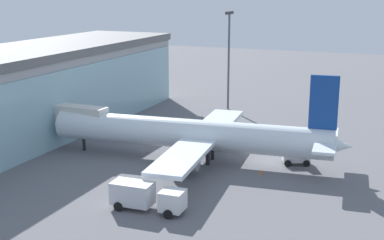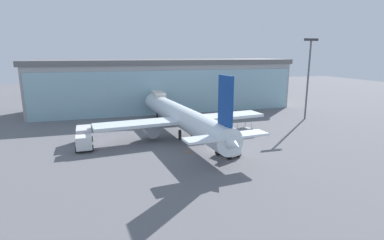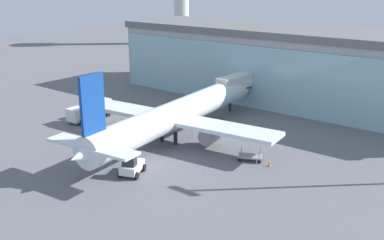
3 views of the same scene
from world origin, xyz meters
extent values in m
plane|color=slate|center=(0.00, 0.00, 0.00)|extent=(240.00, 240.00, 0.00)
cube|color=#A0A0A0|center=(0.00, 35.79, 5.64)|extent=(62.75, 16.44, 11.27)
cube|color=#91BBC7|center=(0.07, 27.67, 5.07)|extent=(61.37, 0.80, 10.15)
cube|color=slate|center=(0.00, 35.79, 11.87)|extent=(64.00, 16.77, 1.20)
cube|color=silver|center=(-3.70, 27.01, 4.62)|extent=(2.50, 13.08, 2.40)
cube|color=#194799|center=(-3.70, 27.01, 3.57)|extent=(2.55, 13.08, 0.30)
cylinder|color=#4C4C51|center=(-3.58, 31.89, 1.71)|extent=(0.70, 0.70, 3.42)
cylinder|color=#59595E|center=(26.69, 14.30, 8.25)|extent=(0.36, 0.36, 16.49)
cube|color=#333338|center=(26.69, 14.30, 16.74)|extent=(3.20, 0.40, 0.50)
cylinder|color=white|center=(-2.58, 9.22, 3.42)|extent=(7.44, 35.10, 3.64)
cone|color=white|center=(-4.49, 26.57, 3.42)|extent=(3.95, 3.38, 3.64)
cone|color=white|center=(-0.68, -8.13, 3.42)|extent=(3.69, 4.33, 3.28)
cube|color=white|center=(-2.39, 7.49, 3.06)|extent=(29.58, 7.38, 0.50)
cube|color=white|center=(-0.79, -7.13, 3.97)|extent=(11.20, 3.59, 0.30)
cube|color=navy|center=(-0.84, -6.63, 8.32)|extent=(0.71, 3.22, 6.17)
cylinder|color=gray|center=(-7.98, 7.38, 1.71)|extent=(2.44, 3.41, 2.10)
cylinder|color=gray|center=(3.08, 8.59, 1.71)|extent=(2.44, 3.41, 2.10)
cylinder|color=black|center=(-3.37, 6.38, 0.80)|extent=(0.50, 0.50, 1.60)
cylinder|color=black|center=(-1.20, 6.61, 0.80)|extent=(0.50, 0.50, 1.60)
cylinder|color=black|center=(-4.17, 23.59, 0.80)|extent=(0.40, 0.40, 1.60)
cube|color=silver|center=(-18.21, 4.12, 1.40)|extent=(2.30, 2.30, 1.90)
cube|color=silver|center=(-18.41, 8.32, 1.55)|extent=(2.39, 4.10, 2.20)
cylinder|color=black|center=(-17.11, 4.17, 0.45)|extent=(0.34, 0.91, 0.90)
cylinder|color=black|center=(-19.31, 4.07, 0.45)|extent=(0.34, 0.91, 0.90)
cylinder|color=black|center=(-17.36, 9.37, 0.45)|extent=(0.34, 0.91, 0.90)
cylinder|color=black|center=(-19.56, 9.26, 0.45)|extent=(0.34, 0.91, 0.90)
cube|color=gray|center=(9.16, 8.01, 0.52)|extent=(3.21, 2.64, 0.16)
cylinder|color=black|center=(8.45, 6.89, 0.22)|extent=(0.45, 0.30, 0.44)
cylinder|color=gray|center=(8.45, 6.89, 1.05)|extent=(0.08, 0.08, 0.90)
cylinder|color=black|center=(7.84, 8.19, 0.22)|extent=(0.45, 0.30, 0.44)
cylinder|color=gray|center=(7.84, 8.19, 1.05)|extent=(0.08, 0.08, 0.90)
cylinder|color=black|center=(10.48, 7.84, 0.22)|extent=(0.45, 0.30, 0.44)
cylinder|color=gray|center=(10.48, 7.84, 1.05)|extent=(0.08, 0.08, 0.90)
cylinder|color=black|center=(9.87, 9.14, 0.22)|extent=(0.45, 0.30, 0.44)
cylinder|color=gray|center=(9.87, 9.14, 1.05)|extent=(0.08, 0.08, 0.90)
cube|color=silver|center=(1.10, -3.38, 0.85)|extent=(2.93, 3.65, 0.90)
cube|color=#26262B|center=(1.36, -3.97, 1.80)|extent=(1.68, 1.48, 1.00)
cylinder|color=black|center=(-0.17, -2.72, 0.40)|extent=(0.64, 0.87, 0.80)
cylinder|color=black|center=(1.48, -2.00, 0.40)|extent=(0.64, 0.87, 0.80)
cylinder|color=black|center=(0.73, -4.77, 0.40)|extent=(0.64, 0.87, 0.80)
cylinder|color=black|center=(2.38, -4.05, 0.40)|extent=(0.64, 0.87, 0.80)
cone|color=orange|center=(-4.00, -0.52, 0.28)|extent=(0.36, 0.36, 0.55)
cone|color=orange|center=(11.82, 7.89, 0.28)|extent=(0.36, 0.36, 0.55)
camera|label=1|loc=(-60.76, -15.97, 20.89)|focal=50.00mm
camera|label=2|loc=(-14.85, -40.01, 13.97)|focal=28.00mm
camera|label=3|loc=(34.31, -34.61, 20.56)|focal=42.00mm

